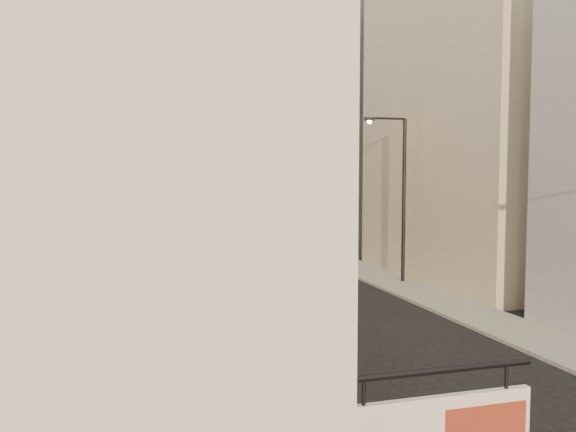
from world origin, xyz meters
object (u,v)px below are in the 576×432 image
Objects in this scene: clock_tower at (178,108)px; streetlamp_mid at (400,190)px; white_tower at (264,92)px; traffic_light_right at (319,209)px; traffic_light_left at (163,215)px.

streetlamp_mid is at bearing -82.83° from clock_tower.
traffic_light_right is (-3.71, -34.95, -14.81)m from white_tower.
traffic_light_right is at bearing 97.63° from streetlamp_mid.
traffic_light_left is (-5.31, -50.17, -14.04)m from clock_tower.
white_tower is 42.42m from traffic_light_left.
traffic_light_left is (-13.14, 12.10, -2.08)m from streetlamp_mid.
traffic_light_left is at bearing 14.53° from traffic_light_right.
white_tower is 8.30× the size of traffic_light_right.
traffic_light_left is 1.00× the size of traffic_light_right.
white_tower is 8.30× the size of traffic_light_left.
white_tower reaches higher than traffic_light_left.
white_tower is at bearing 91.58° from streetlamp_mid.
traffic_light_left is (-16.31, -36.17, -15.02)m from white_tower.
streetlamp_mid is at bearing 153.06° from traffic_light_left.
traffic_light_right is at bearing -81.52° from clock_tower.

